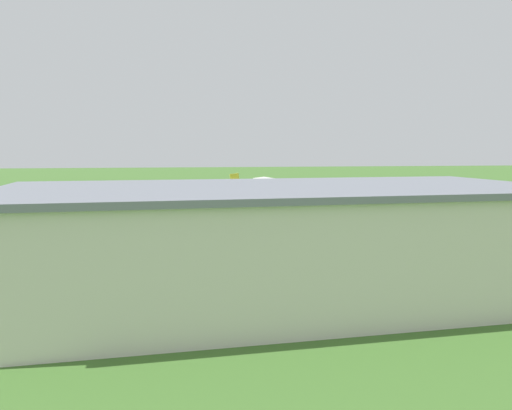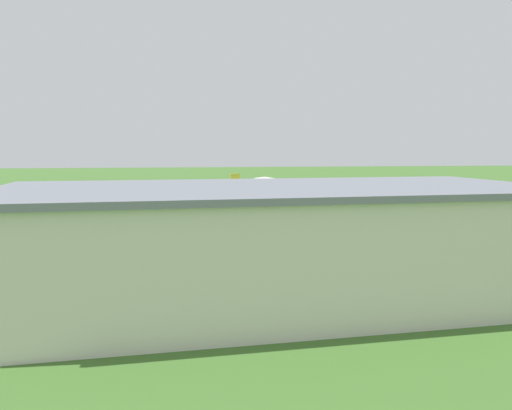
{
  "view_description": "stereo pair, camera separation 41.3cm",
  "coord_description": "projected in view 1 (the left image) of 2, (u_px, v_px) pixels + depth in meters",
  "views": [
    {
      "loc": [
        1.75,
        58.12,
        8.77
      ],
      "look_at": [
        -7.48,
        5.31,
        2.95
      ],
      "focal_mm": 35.79,
      "sensor_mm": 36.0,
      "label": 1
    },
    {
      "loc": [
        1.35,
        58.19,
        8.77
      ],
      "look_at": [
        -7.48,
        5.31,
        2.95
      ],
      "focal_mm": 35.79,
      "sensor_mm": 36.0,
      "label": 2
    }
  ],
  "objects": [
    {
      "name": "person_by_parked_cars",
      "position": [
        61.0,
        236.0,
        46.74
      ],
      "size": [
        0.49,
        0.49,
        1.75
      ],
      "color": "beige",
      "rests_on": "ground_plane"
    },
    {
      "name": "person_beside_truck",
      "position": [
        115.0,
        236.0,
        46.91
      ],
      "size": [
        0.54,
        0.54,
        1.69
      ],
      "color": "#B23333",
      "rests_on": "ground_plane"
    },
    {
      "name": "person_near_hangar_door",
      "position": [
        268.0,
        232.0,
        49.62
      ],
      "size": [
        0.5,
        0.5,
        1.69
      ],
      "color": "#B23333",
      "rests_on": "ground_plane"
    },
    {
      "name": "car_white",
      "position": [
        36.0,
        245.0,
        42.76
      ],
      "size": [
        2.15,
        4.52,
        1.62
      ],
      "color": "white",
      "rests_on": "ground_plane"
    },
    {
      "name": "hangar",
      "position": [
        281.0,
        241.0,
        30.33
      ],
      "size": [
        32.86,
        16.68,
        6.67
      ],
      "color": "beige",
      "rests_on": "ground_plane"
    },
    {
      "name": "car_green",
      "position": [
        108.0,
        243.0,
        43.73
      ],
      "size": [
        2.54,
        4.79,
        1.56
      ],
      "color": "#1E6B38",
      "rests_on": "ground_plane"
    },
    {
      "name": "person_walking_on_apron",
      "position": [
        148.0,
        237.0,
        46.73
      ],
      "size": [
        0.53,
        0.53,
        1.63
      ],
      "color": "#72338C",
      "rests_on": "ground_plane"
    },
    {
      "name": "car_grey",
      "position": [
        389.0,
        233.0,
        48.47
      ],
      "size": [
        2.23,
        4.68,
        1.65
      ],
      "color": "slate",
      "rests_on": "ground_plane"
    },
    {
      "name": "person_watching_takeoff",
      "position": [
        335.0,
        235.0,
        47.82
      ],
      "size": [
        0.45,
        0.45,
        1.56
      ],
      "color": "navy",
      "rests_on": "ground_plane"
    },
    {
      "name": "ground_plane",
      "position": [
        183.0,
        227.0,
        58.17
      ],
      "size": [
        400.0,
        400.0,
        0.0
      ],
      "primitive_type": "plane",
      "color": "#3D6628"
    },
    {
      "name": "biplane",
      "position": [
        260.0,
        189.0,
        62.48
      ],
      "size": [
        7.8,
        7.79,
        3.79
      ],
      "color": "yellow"
    }
  ]
}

